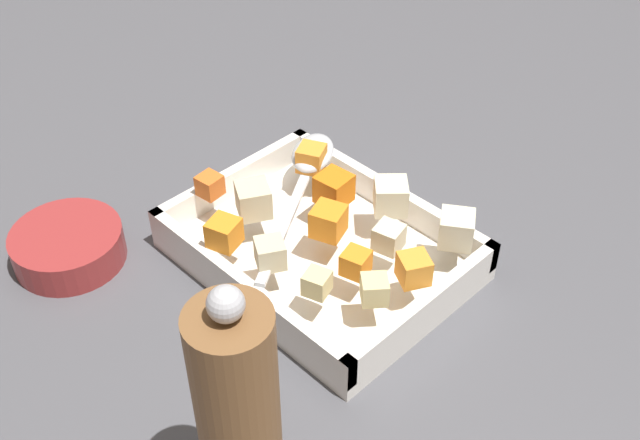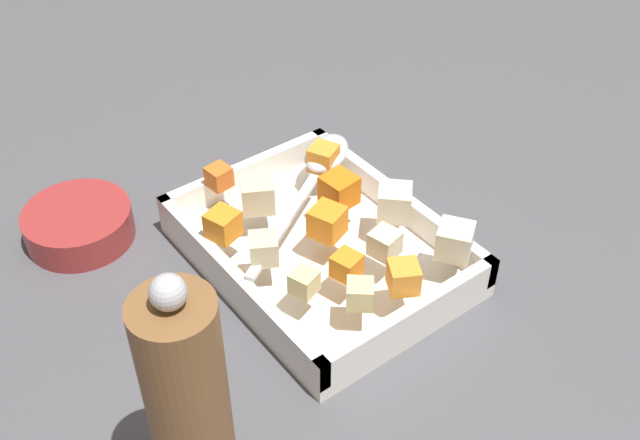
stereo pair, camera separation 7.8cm
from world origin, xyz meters
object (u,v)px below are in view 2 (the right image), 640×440
baking_dish (320,251)px  serving_spoon (322,160)px  small_prep_bowl (79,224)px  pepper_mill (189,409)px

baking_dish → serving_spoon: (0.08, -0.06, 0.04)m
serving_spoon → small_prep_bowl: (0.11, 0.25, -0.04)m
pepper_mill → small_prep_bowl: bearing=-8.3°
serving_spoon → pepper_mill: (-0.24, 0.30, 0.05)m
baking_dish → pepper_mill: pepper_mill is taller
baking_dish → pepper_mill: (-0.16, 0.23, 0.10)m
serving_spoon → small_prep_bowl: serving_spoon is taller
serving_spoon → baking_dish: bearing=19.7°
serving_spoon → small_prep_bowl: bearing=-55.2°
pepper_mill → small_prep_bowl: 0.36m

